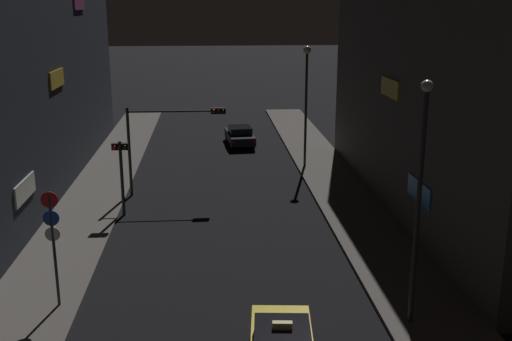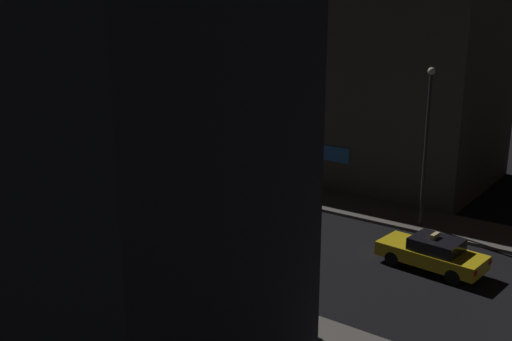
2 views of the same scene
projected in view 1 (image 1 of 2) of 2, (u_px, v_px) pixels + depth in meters
name	position (u px, v px, depth m)	size (l,w,h in m)	color
sidewalk_left	(97.00, 192.00, 33.79)	(3.40, 52.64, 0.15)	#5B5651
sidewalk_right	(338.00, 187.00, 34.81)	(3.40, 52.64, 0.15)	#5B5651
building_facade_right	(497.00, 76.00, 30.26)	(10.87, 25.48, 13.49)	#514C47
far_car	(240.00, 135.00, 45.37)	(2.16, 4.58, 1.42)	black
traffic_light_overhead	(169.00, 130.00, 32.69)	(5.33, 0.42, 4.91)	#2D2D33
traffic_light_left_kerb	(121.00, 163.00, 29.65)	(0.80, 0.42, 3.78)	#2D2D33
sign_pole_left	(53.00, 238.00, 20.34)	(0.56, 0.10, 4.11)	#2D2D33
street_lamp_near_block	(419.00, 188.00, 18.71)	(0.37, 0.37, 7.91)	#2D2D33
street_lamp_far_block	(306.00, 87.00, 37.82)	(0.50, 0.50, 7.60)	#2D2D33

